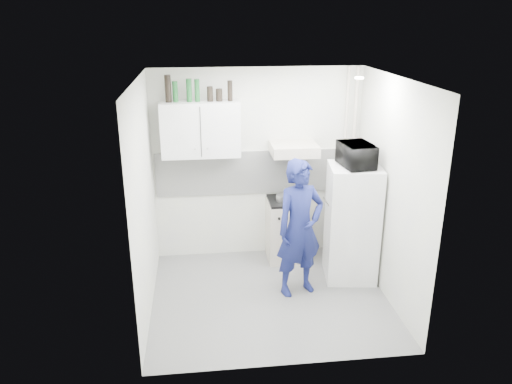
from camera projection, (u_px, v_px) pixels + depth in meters
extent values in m
plane|color=slate|center=(270.00, 297.00, 6.04)|extent=(2.80, 2.80, 0.00)
plane|color=white|center=(272.00, 79.00, 5.16)|extent=(2.80, 2.80, 0.00)
plane|color=silver|center=(257.00, 165.00, 6.77)|extent=(2.80, 0.00, 2.80)
plane|color=silver|center=(144.00, 201.00, 5.45)|extent=(0.00, 2.60, 2.60)
plane|color=silver|center=(391.00, 191.00, 5.75)|extent=(0.00, 2.60, 2.60)
imported|color=navy|center=(300.00, 228.00, 5.90)|extent=(0.71, 0.58, 1.68)
cube|color=beige|center=(286.00, 230.00, 6.87)|extent=(0.52, 0.52, 0.84)
cube|color=white|center=(352.00, 223.00, 6.28)|extent=(0.69, 0.69, 1.49)
cube|color=black|center=(287.00, 201.00, 6.73)|extent=(0.50, 0.50, 0.03)
cylinder|color=silver|center=(282.00, 198.00, 6.67)|extent=(0.15, 0.15, 0.09)
imported|color=black|center=(357.00, 155.00, 5.98)|extent=(0.55, 0.40, 0.28)
cylinder|color=black|center=(168.00, 89.00, 6.12)|extent=(0.08, 0.08, 0.33)
cylinder|color=#144C1E|center=(175.00, 92.00, 6.14)|extent=(0.07, 0.07, 0.26)
cylinder|color=#144C1E|center=(189.00, 90.00, 6.16)|extent=(0.07, 0.07, 0.28)
cylinder|color=#144C1E|center=(197.00, 90.00, 6.17)|extent=(0.06, 0.06, 0.28)
cylinder|color=black|center=(210.00, 94.00, 6.20)|extent=(0.07, 0.07, 0.18)
cylinder|color=black|center=(219.00, 95.00, 6.22)|extent=(0.08, 0.08, 0.16)
cylinder|color=black|center=(230.00, 91.00, 6.22)|extent=(0.06, 0.06, 0.25)
cube|color=white|center=(201.00, 129.00, 6.34)|extent=(1.00, 0.35, 0.70)
cube|color=beige|center=(294.00, 149.00, 6.49)|extent=(0.60, 0.50, 0.14)
cube|color=white|center=(257.00, 172.00, 6.79)|extent=(2.74, 0.03, 0.60)
cylinder|color=beige|center=(352.00, 163.00, 6.84)|extent=(0.05, 0.05, 2.60)
cylinder|color=beige|center=(344.00, 164.00, 6.82)|extent=(0.04, 0.04, 2.60)
cylinder|color=white|center=(359.00, 78.00, 5.47)|extent=(0.10, 0.10, 0.02)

